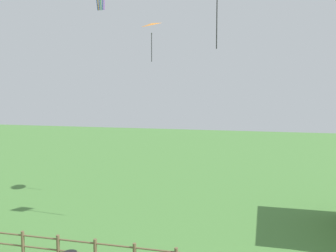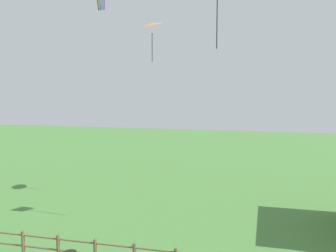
# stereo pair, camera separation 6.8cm
# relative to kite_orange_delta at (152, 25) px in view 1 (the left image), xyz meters

# --- Properties ---
(kite_orange_delta) EXTENTS (1.81, 1.80, 2.50)m
(kite_orange_delta) POSITION_rel_kite_orange_delta_xyz_m (0.00, 0.00, 0.00)
(kite_orange_delta) COLOR orange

